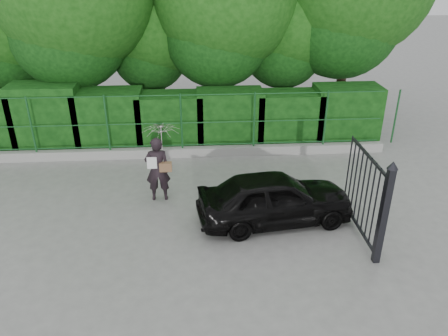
{
  "coord_description": "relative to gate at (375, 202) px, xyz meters",
  "views": [
    {
      "loc": [
        0.87,
        -8.47,
        5.88
      ],
      "look_at": [
        1.53,
        1.3,
        1.1
      ],
      "focal_mm": 35.0,
      "sensor_mm": 36.0,
      "label": 1
    }
  ],
  "objects": [
    {
      "name": "car",
      "position": [
        -1.9,
        1.26,
        -0.55
      ],
      "size": [
        3.9,
        1.98,
        1.27
      ],
      "primitive_type": "imported",
      "rotation": [
        0.0,
        0.0,
        1.7
      ],
      "color": "black",
      "rests_on": "ground"
    },
    {
      "name": "woman",
      "position": [
        -4.68,
        2.54,
        0.17
      ],
      "size": [
        0.96,
        0.98,
        2.09
      ],
      "color": "black",
      "rests_on": "ground"
    },
    {
      "name": "hedge",
      "position": [
        -4.72,
        6.22,
        -0.22
      ],
      "size": [
        14.2,
        1.2,
        2.2
      ],
      "color": "black",
      "rests_on": "ground"
    },
    {
      "name": "ground",
      "position": [
        -4.6,
        0.72,
        -1.19
      ],
      "size": [
        80.0,
        80.0,
        0.0
      ],
      "primitive_type": "plane",
      "color": "gray"
    },
    {
      "name": "fence",
      "position": [
        -4.38,
        5.22,
        0.01
      ],
      "size": [
        14.13,
        0.06,
        1.8
      ],
      "color": "#174C21",
      "rests_on": "kerb"
    },
    {
      "name": "kerb",
      "position": [
        -4.6,
        5.22,
        -1.04
      ],
      "size": [
        14.0,
        0.25,
        0.3
      ],
      "primitive_type": "cube",
      "color": "#9E9E99",
      "rests_on": "ground"
    },
    {
      "name": "gate",
      "position": [
        0.0,
        0.0,
        0.0
      ],
      "size": [
        0.22,
        2.33,
        2.36
      ],
      "color": "black",
      "rests_on": "ground"
    }
  ]
}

